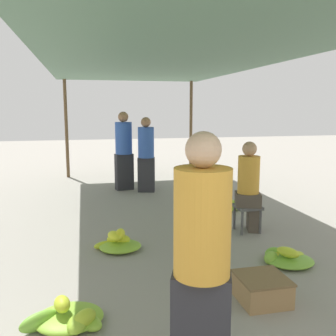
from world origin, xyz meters
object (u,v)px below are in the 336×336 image
at_px(banana_pile_right_2, 285,258).
at_px(crate_near, 262,289).
at_px(banana_pile_left_1, 118,243).
at_px(banana_pile_right_1, 205,184).
at_px(banana_pile_right_0, 228,206).
at_px(shopper_walking_far, 124,150).
at_px(banana_pile_left_0, 69,318).
at_px(vendor_seated, 249,186).
at_px(vendor_foreground, 202,261).
at_px(stool, 247,210).
at_px(shopper_walking_mid, 146,153).

distance_m(banana_pile_right_2, crate_near, 0.97).
relative_size(banana_pile_left_1, banana_pile_right_1, 0.88).
height_order(banana_pile_right_0, shopper_walking_far, shopper_walking_far).
xyz_separation_m(banana_pile_right_1, banana_pile_right_2, (-0.42, -4.10, -0.00)).
bearing_deg(banana_pile_right_0, banana_pile_right_1, 83.55).
bearing_deg(banana_pile_left_0, shopper_walking_far, 78.79).
bearing_deg(vendor_seated, vendor_foreground, -120.09).
relative_size(crate_near, shopper_walking_far, 0.26).
bearing_deg(banana_pile_right_2, banana_pile_left_0, -162.40).
bearing_deg(banana_pile_right_0, banana_pile_left_0, -130.72).
distance_m(banana_pile_right_0, banana_pile_right_1, 1.90).
height_order(stool, banana_pile_right_0, stool).
bearing_deg(crate_near, banana_pile_right_2, 48.16).
bearing_deg(banana_pile_left_0, vendor_seated, 37.84).
bearing_deg(banana_pile_left_1, vendor_seated, 8.77).
bearing_deg(shopper_walking_far, banana_pile_left_0, -101.21).
bearing_deg(stool, shopper_walking_mid, 108.76).
relative_size(banana_pile_right_1, shopper_walking_far, 0.41).
bearing_deg(banana_pile_left_1, banana_pile_right_1, 55.87).
xyz_separation_m(banana_pile_left_1, shopper_walking_far, (0.45, 3.43, 0.78)).
bearing_deg(shopper_walking_mid, banana_pile_left_0, -106.79).
bearing_deg(banana_pile_right_1, crate_near, -102.43).
height_order(vendor_seated, banana_pile_left_1, vendor_seated).
bearing_deg(shopper_walking_far, stool, -66.19).
bearing_deg(shopper_walking_far, vendor_foreground, -91.64).
distance_m(banana_pile_left_0, shopper_walking_mid, 4.97).
distance_m(banana_pile_left_0, banana_pile_right_0, 3.89).
distance_m(vendor_seated, crate_near, 2.05).
xyz_separation_m(stool, banana_pile_left_0, (-2.39, -1.86, -0.24)).
relative_size(vendor_foreground, banana_pile_right_0, 2.94).
height_order(vendor_foreground, banana_pile_right_2, vendor_foreground).
bearing_deg(banana_pile_right_0, shopper_walking_mid, 122.39).
bearing_deg(banana_pile_right_2, shopper_walking_mid, 102.96).
bearing_deg(shopper_walking_mid, banana_pile_right_2, -77.04).
xyz_separation_m(vendor_seated, crate_near, (-0.71, -1.85, -0.54)).
relative_size(banana_pile_right_2, shopper_walking_far, 0.36).
relative_size(stool, banana_pile_left_1, 0.63).
bearing_deg(banana_pile_right_1, banana_pile_left_1, -124.13).
xyz_separation_m(banana_pile_left_0, banana_pile_right_2, (2.33, 0.74, -0.00)).
xyz_separation_m(banana_pile_left_0, banana_pile_right_0, (2.54, 2.95, 0.01)).
relative_size(banana_pile_left_1, shopper_walking_far, 0.36).
xyz_separation_m(vendor_seated, banana_pile_right_1, (0.35, 2.97, -0.59)).
bearing_deg(stool, banana_pile_left_0, -142.04).
distance_m(vendor_foreground, crate_near, 1.42).
distance_m(vendor_foreground, banana_pile_left_1, 2.56).
bearing_deg(banana_pile_left_0, banana_pile_left_1, 71.08).
height_order(vendor_foreground, vendor_seated, vendor_foreground).
relative_size(banana_pile_right_1, shopper_walking_mid, 0.44).
bearing_deg(shopper_walking_mid, crate_near, -86.72).
distance_m(banana_pile_left_0, crate_near, 1.69).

